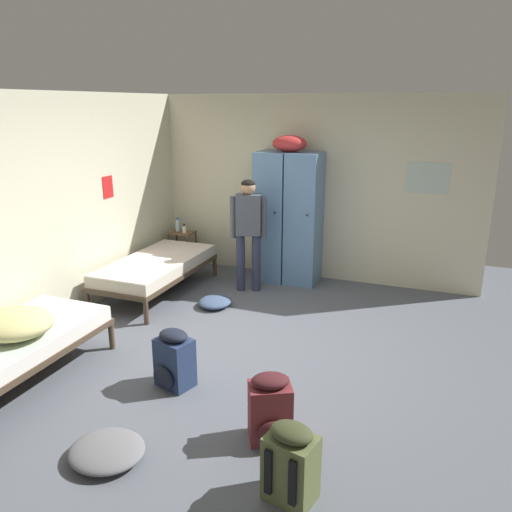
{
  "coord_description": "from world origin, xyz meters",
  "views": [
    {
      "loc": [
        1.83,
        -4.44,
        2.49
      ],
      "look_at": [
        0.0,
        0.25,
        0.95
      ],
      "focal_mm": 35.23,
      "sensor_mm": 36.0,
      "label": 1
    }
  ],
  "objects": [
    {
      "name": "backpack_olive",
      "position": [
        1.06,
        -1.84,
        0.26
      ],
      "size": [
        0.36,
        0.38,
        0.55
      ],
      "color": "#566038",
      "rests_on": "ground_plane"
    },
    {
      "name": "ground_plane",
      "position": [
        0.0,
        0.0,
        0.0
      ],
      "size": [
        7.97,
        7.97,
        0.0
      ],
      "primitive_type": "plane",
      "color": "#565B66"
    },
    {
      "name": "lotion_bottle",
      "position": [
        -1.93,
        2.16,
        0.63
      ],
      "size": [
        0.06,
        0.06,
        0.14
      ],
      "color": "white",
      "rests_on": "shelf_unit"
    },
    {
      "name": "bedding_heap",
      "position": [
        -1.67,
        -1.39,
        0.6
      ],
      "size": [
        0.69,
        0.64,
        0.23
      ],
      "color": "#D1C67F",
      "rests_on": "bed_left_front"
    },
    {
      "name": "locker_bank",
      "position": [
        -0.27,
        2.21,
        0.97
      ],
      "size": [
        0.9,
        0.55,
        2.07
      ],
      "color": "#5B84B2",
      "rests_on": "ground_plane"
    },
    {
      "name": "shelf_unit",
      "position": [
        -2.0,
        2.2,
        0.35
      ],
      "size": [
        0.38,
        0.3,
        0.57
      ],
      "color": "brown",
      "rests_on": "ground_plane"
    },
    {
      "name": "person_traveler",
      "position": [
        -0.64,
        1.61,
        0.93
      ],
      "size": [
        0.46,
        0.29,
        1.53
      ],
      "color": "#2D334C",
      "rests_on": "ground_plane"
    },
    {
      "name": "room_backdrop",
      "position": [
        -1.19,
        1.23,
        1.31
      ],
      "size": [
        4.72,
        5.04,
        2.62
      ],
      "color": "beige",
      "rests_on": "ground_plane"
    },
    {
      "name": "bed_left_rear",
      "position": [
        -1.75,
        1.05,
        0.38
      ],
      "size": [
        0.9,
        1.9,
        0.49
      ],
      "color": "#473828",
      "rests_on": "ground_plane"
    },
    {
      "name": "backpack_navy",
      "position": [
        -0.34,
        -0.92,
        0.26
      ],
      "size": [
        0.37,
        0.39,
        0.55
      ],
      "color": "navy",
      "rests_on": "ground_plane"
    },
    {
      "name": "bed_left_front",
      "position": [
        -1.75,
        -1.44,
        0.38
      ],
      "size": [
        0.9,
        1.9,
        0.49
      ],
      "color": "#473828",
      "rests_on": "ground_plane"
    },
    {
      "name": "water_bottle",
      "position": [
        -2.08,
        2.22,
        0.67
      ],
      "size": [
        0.07,
        0.07,
        0.21
      ],
      "color": "#B2DBEA",
      "rests_on": "shelf_unit"
    },
    {
      "name": "clothes_pile_denim",
      "position": [
        -0.82,
        0.91,
        0.06
      ],
      "size": [
        0.41,
        0.45,
        0.12
      ],
      "color": "#42567A",
      "rests_on": "ground_plane"
    },
    {
      "name": "clothes_pile_grey",
      "position": [
        -0.3,
        -1.97,
        0.06
      ],
      "size": [
        0.56,
        0.52,
        0.13
      ],
      "color": "slate",
      "rests_on": "ground_plane"
    },
    {
      "name": "backpack_maroon",
      "position": [
        0.73,
        -1.33,
        0.26
      ],
      "size": [
        0.4,
        0.41,
        0.55
      ],
      "color": "maroon",
      "rests_on": "ground_plane"
    }
  ]
}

